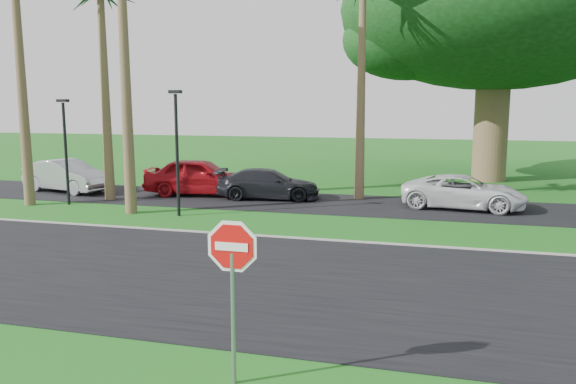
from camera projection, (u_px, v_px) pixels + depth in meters
The scene contains 12 objects.
ground at pixel (263, 310), 11.37m from camera, with size 120.00×120.00×0.00m, color #185B16.
road at pixel (289, 280), 13.28m from camera, with size 120.00×8.00×0.02m, color black.
parking_strip at pixel (354, 205), 23.30m from camera, with size 120.00×5.00×0.02m, color black.
curb at pixel (323, 240), 17.14m from camera, with size 120.00×0.12×0.06m, color gray.
stop_sign_near at pixel (232, 268), 8.11m from camera, with size 1.05×0.07×2.62m.
canopy_tree at pixel (497, 12), 29.45m from camera, with size 16.50×16.50×13.12m.
streetlight_left at pixel (65, 145), 23.01m from camera, with size 0.45×0.25×4.34m.
streetlight_right at pixel (177, 145), 20.62m from camera, with size 0.45×0.25×4.64m.
car_silver at pixel (67, 176), 26.63m from camera, with size 1.60×4.59×1.51m, color #A2A3A9.
car_red at pixel (200, 177), 25.61m from camera, with size 2.01×4.99×1.70m, color maroon.
car_dark at pixel (268, 184), 24.64m from camera, with size 1.84×4.52×1.31m, color black.
car_minivan at pixel (464, 192), 22.31m from camera, with size 2.21×4.80×1.33m, color silver.
Camera 1 is at (3.31, -10.36, 4.11)m, focal length 35.00 mm.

